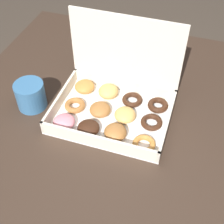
% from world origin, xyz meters
% --- Properties ---
extents(ground_plane, '(8.00, 8.00, 0.00)m').
position_xyz_m(ground_plane, '(0.00, 0.00, 0.00)').
color(ground_plane, '#42382D').
extents(dining_table, '(1.12, 1.03, 0.73)m').
position_xyz_m(dining_table, '(0.00, 0.00, 0.64)').
color(dining_table, '#38281E').
rests_on(dining_table, ground_plane).
extents(donut_box, '(0.36, 0.27, 0.28)m').
position_xyz_m(donut_box, '(-0.04, -0.01, 0.78)').
color(donut_box, white).
rests_on(donut_box, dining_table).
extents(coffee_mug, '(0.09, 0.09, 0.09)m').
position_xyz_m(coffee_mug, '(-0.30, -0.06, 0.77)').
color(coffee_mug, teal).
rests_on(coffee_mug, dining_table).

